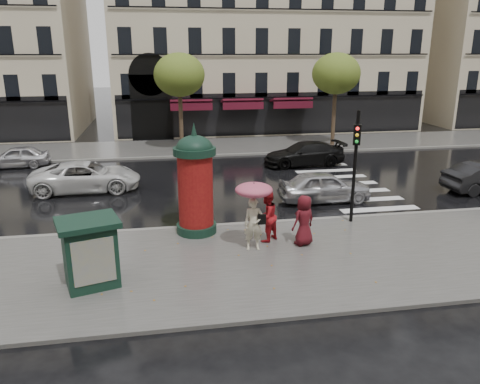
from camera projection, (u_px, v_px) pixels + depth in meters
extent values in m
plane|color=black|center=(269.00, 256.00, 16.01)|extent=(160.00, 160.00, 0.00)
cube|color=#474744|center=(272.00, 261.00, 15.52)|extent=(90.00, 7.00, 0.12)
cube|color=#474744|center=(209.00, 147.00, 33.91)|extent=(90.00, 6.00, 0.12)
cube|color=slate|center=(252.00, 224.00, 18.82)|extent=(90.00, 0.25, 0.14)
cube|color=slate|center=(214.00, 155.00, 31.08)|extent=(90.00, 0.25, 0.14)
cube|color=silver|center=(334.00, 177.00, 26.04)|extent=(3.60, 11.75, 0.01)
cube|color=#B7A88C|center=(260.00, 13.00, 42.38)|extent=(26.00, 14.00, 20.00)
cylinder|color=#38281C|center=(181.00, 114.00, 31.91)|extent=(0.28, 0.28, 5.20)
ellipsoid|color=#3F601E|center=(179.00, 75.00, 31.15)|extent=(3.40, 3.40, 2.89)
cylinder|color=#38281C|center=(334.00, 111.00, 33.70)|extent=(0.28, 0.28, 5.20)
ellipsoid|color=#3F601E|center=(336.00, 74.00, 32.94)|extent=(3.40, 3.40, 2.89)
imported|color=beige|center=(254.00, 224.00, 16.06)|extent=(0.70, 0.49, 1.84)
cylinder|color=black|center=(254.00, 207.00, 15.89)|extent=(0.02, 0.02, 1.17)
ellipsoid|color=#C02474|center=(254.00, 190.00, 15.71)|extent=(1.28, 1.28, 0.45)
cone|color=black|center=(254.00, 183.00, 15.63)|extent=(0.04, 0.04, 0.10)
cube|color=black|center=(262.00, 219.00, 15.99)|extent=(0.27, 0.12, 0.34)
imported|color=#A9141B|center=(267.00, 216.00, 16.77)|extent=(1.16, 1.12, 1.88)
imported|color=#501017|center=(304.00, 220.00, 16.45)|extent=(1.04, 0.88, 1.82)
cylinder|color=black|center=(197.00, 228.00, 17.82)|extent=(1.52, 1.52, 0.32)
cylinder|color=maroon|center=(196.00, 190.00, 17.38)|extent=(1.30, 1.30, 2.71)
cylinder|color=black|center=(194.00, 151.00, 16.96)|extent=(1.56, 1.56, 0.27)
ellipsoid|color=black|center=(194.00, 148.00, 16.93)|extent=(1.34, 1.34, 0.94)
cone|color=black|center=(194.00, 129.00, 16.72)|extent=(0.22, 0.22, 0.49)
cylinder|color=black|center=(355.00, 168.00, 18.33)|extent=(0.13, 0.13, 4.48)
cube|color=black|center=(357.00, 135.00, 17.71)|extent=(0.34, 0.30, 0.78)
cube|color=black|center=(90.00, 255.00, 13.58)|extent=(1.70, 1.52, 1.87)
cube|color=black|center=(87.00, 222.00, 13.28)|extent=(2.03, 1.85, 0.16)
imported|color=#B5B5BA|center=(324.00, 186.00, 21.65)|extent=(4.26, 1.74, 1.45)
imported|color=silver|center=(86.00, 177.00, 23.28)|extent=(5.36, 2.59, 1.47)
imported|color=black|center=(304.00, 154.00, 28.51)|extent=(5.04, 2.31, 1.43)
imported|color=silver|center=(16.00, 157.00, 28.01)|extent=(3.92, 1.88, 1.29)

